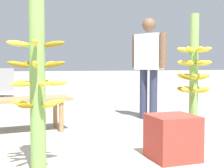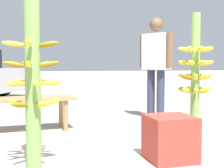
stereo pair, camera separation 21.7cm
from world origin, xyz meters
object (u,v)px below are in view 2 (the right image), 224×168
(banana_stalk_center, at_px, (195,76))
(market_bench, at_px, (13,102))
(banana_stalk_left, at_px, (33,83))
(produce_crate, at_px, (170,138))
(vendor_person, at_px, (156,60))

(banana_stalk_center, relative_size, market_bench, 0.87)
(banana_stalk_left, bearing_deg, produce_crate, -2.82)
(banana_stalk_left, height_order, banana_stalk_center, banana_stalk_left)
(banana_stalk_left, xyz_separation_m, market_bench, (-0.23, 1.52, -0.34))
(banana_stalk_left, relative_size, banana_stalk_center, 1.00)
(banana_stalk_left, distance_m, vendor_person, 2.70)
(banana_stalk_left, xyz_separation_m, banana_stalk_center, (1.64, 0.27, 0.03))
(banana_stalk_center, xyz_separation_m, vendor_person, (0.25, 1.65, 0.19))
(banana_stalk_center, bearing_deg, market_bench, 146.31)
(banana_stalk_center, bearing_deg, banana_stalk_left, -170.60)
(banana_stalk_center, bearing_deg, vendor_person, 81.31)
(market_bench, bearing_deg, banana_stalk_center, -39.69)
(vendor_person, bearing_deg, banana_stalk_left, 108.38)
(banana_stalk_left, relative_size, market_bench, 0.88)
(market_bench, bearing_deg, banana_stalk_left, -87.21)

